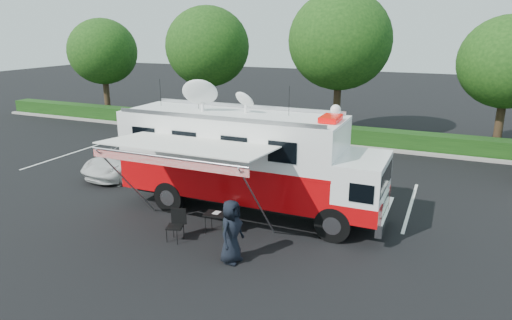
% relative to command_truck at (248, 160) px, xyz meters
% --- Properties ---
extents(ground_plane, '(120.00, 120.00, 0.00)m').
position_rel_command_truck_xyz_m(ground_plane, '(0.09, 0.00, -2.03)').
color(ground_plane, black).
rests_on(ground_plane, ground).
extents(back_border, '(60.00, 6.14, 8.87)m').
position_rel_command_truck_xyz_m(back_border, '(1.23, 12.90, 2.97)').
color(back_border, '#9E998E').
rests_on(back_border, ground_plane).
extents(stall_lines, '(24.12, 5.50, 0.01)m').
position_rel_command_truck_xyz_m(stall_lines, '(-0.41, 3.00, -2.03)').
color(stall_lines, silver).
rests_on(stall_lines, ground_plane).
extents(command_truck, '(9.89, 2.72, 4.75)m').
position_rel_command_truck_xyz_m(command_truck, '(0.00, 0.00, 0.00)').
color(command_truck, black).
rests_on(command_truck, ground_plane).
extents(awning, '(5.40, 2.78, 3.26)m').
position_rel_command_truck_xyz_m(awning, '(-0.89, -2.82, 1.03)').
color(awning, white).
rests_on(awning, ground_plane).
extents(white_suv, '(2.90, 5.22, 1.38)m').
position_rel_command_truck_xyz_m(white_suv, '(-7.09, 2.14, -2.03)').
color(white_suv, silver).
rests_on(white_suv, ground_plane).
extents(person, '(0.71, 1.01, 1.94)m').
position_rel_command_truck_xyz_m(person, '(1.13, -3.71, -2.03)').
color(person, black).
rests_on(person, ground_plane).
extents(folding_table, '(0.90, 0.69, 0.71)m').
position_rel_command_truck_xyz_m(folding_table, '(-0.18, -2.15, -1.37)').
color(folding_table, black).
rests_on(folding_table, ground_plane).
extents(folding_chair, '(0.63, 0.66, 1.05)m').
position_rel_command_truck_xyz_m(folding_chair, '(-1.16, -3.10, -1.41)').
color(folding_chair, black).
rests_on(folding_chair, ground_plane).
extents(trash_bin, '(0.50, 0.50, 0.76)m').
position_rel_command_truck_xyz_m(trash_bin, '(0.16, -1.93, -1.65)').
color(trash_bin, black).
rests_on(trash_bin, ground_plane).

